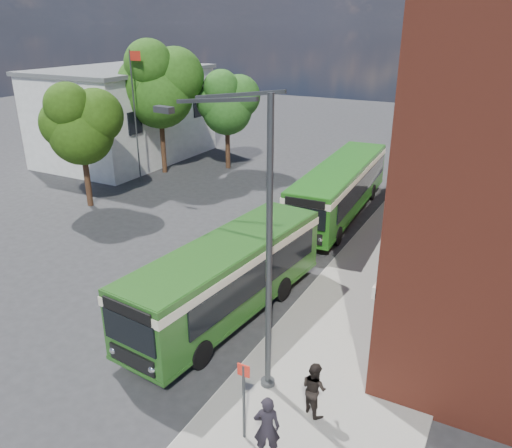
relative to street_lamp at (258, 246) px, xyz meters
The scene contains 14 objects.
ground 7.10m from the street_lamp, 157.54° to the left, with size 120.00×120.00×0.00m, color #29292B.
pavement 11.27m from the street_lamp, 77.80° to the left, with size 6.00×48.00×0.15m, color gray.
kerb_line 11.12m from the street_lamp, 95.07° to the left, with size 0.12×48.00×0.01m, color beige.
white_building 30.38m from the street_lamp, 138.79° to the left, with size 9.40×13.40×7.30m.
flagpole 22.89m from the street_lamp, 139.05° to the left, with size 0.95×0.10×9.00m.
street_lamp is the anchor object (origin of this frame).
bus_stop_sign 4.02m from the street_lamp, 70.87° to the right, with size 0.35×0.08×2.52m.
bus_front 5.16m from the street_lamp, 133.50° to the left, with size 3.54×10.16×3.02m.
bus_rear 16.16m from the street_lamp, 100.10° to the left, with size 3.23×12.72×3.02m.
pedestrian_a 4.73m from the street_lamp, 57.46° to the right, with size 0.68×0.45×1.87m, color black.
pedestrian_b 4.35m from the street_lamp, 12.08° to the right, with size 0.81×0.63×1.66m, color black.
tree_left 19.52m from the street_lamp, 150.07° to the left, with size 4.47×4.25×7.55m.
tree_mid 25.04m from the street_lamp, 134.22° to the left, with size 5.71×5.43×9.65m.
tree_right 25.30m from the street_lamp, 123.04° to the left, with size 4.45×4.23×7.51m.
Camera 1 is at (10.76, -13.21, 10.58)m, focal length 35.00 mm.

